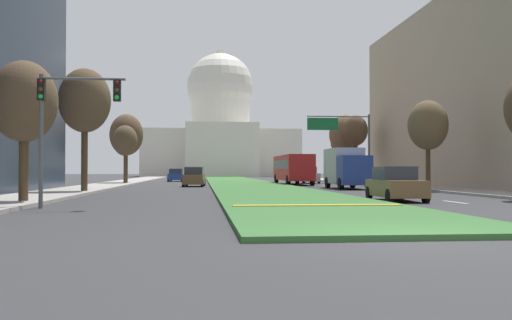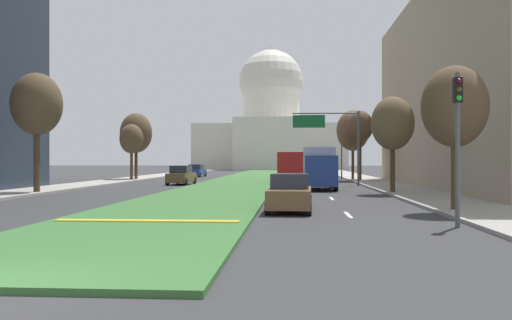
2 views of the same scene
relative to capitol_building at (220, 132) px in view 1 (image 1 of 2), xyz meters
name	(u,v)px [view 1 (image 1 of 2)]	position (x,y,z in m)	size (l,w,h in m)	color
ground_plane	(236,182)	(0.00, -57.74, -10.26)	(260.00, 260.00, 0.00)	#333335
grass_median	(239,182)	(0.00, -63.58, -10.19)	(7.12, 105.13, 0.14)	#386B33
median_curb_nose	(318,205)	(0.00, -106.78, -10.10)	(6.41, 0.50, 0.04)	gold
lane_dashes_right	(321,185)	(7.30, -74.00, -10.25)	(0.16, 55.81, 0.01)	silver
sidewalk_left	(116,184)	(-13.04, -69.42, -10.18)	(4.00, 105.13, 0.15)	#9E9991
sidewalk_right	(365,183)	(13.04, -69.42, -10.18)	(4.00, 105.13, 0.15)	#9E9991
capitol_building	(220,132)	(0.00, 0.00, 0.00)	(34.31, 25.95, 29.04)	silver
traffic_light_near_left	(64,111)	(-9.70, -105.21, -6.46)	(3.34, 0.35, 5.20)	#515456
traffic_light_far_right	(332,154)	(10.54, -65.22, -6.94)	(0.28, 0.35, 5.20)	#515456
overhead_guide_sign	(345,135)	(8.55, -78.51, -5.60)	(5.80, 0.20, 6.50)	#515456
street_tree_left_near	(24,103)	(-12.04, -102.42, -5.84)	(2.84, 2.84, 6.24)	#4C3823
street_tree_left_mid	(85,101)	(-11.80, -90.96, -4.39)	(3.29, 3.29, 7.99)	#4C3823
street_tree_right_mid	(428,126)	(11.58, -89.57, -5.64)	(2.80, 2.80, 6.40)	#4C3823
street_tree_left_far	(125,141)	(-12.15, -69.30, -5.81)	(2.52, 2.52, 6.06)	#4C3823
street_tree_right_far	(355,131)	(12.06, -69.36, -4.61)	(2.63, 2.63, 7.35)	#4C3823
street_tree_left_distant	(126,135)	(-12.32, -67.09, -5.05)	(3.53, 3.53, 7.44)	#4C3823
street_tree_right_distant	(345,135)	(11.58, -66.91, -4.85)	(3.53, 3.53, 7.63)	#4C3823
sedan_lead_stopped	(395,185)	(4.91, -101.51, -9.48)	(2.03, 4.38, 1.65)	brown
sedan_midblock	(194,177)	(-4.99, -77.60, -9.45)	(2.05, 4.33, 1.73)	brown
sedan_distant	(308,176)	(7.42, -66.69, -9.40)	(1.90, 4.59, 1.83)	#BCBCC1
sedan_far_horizon	(176,175)	(-7.51, -56.39, -9.49)	(2.04, 4.46, 1.63)	navy
box_truck_delivery	(346,167)	(7.07, -84.35, -8.58)	(2.40, 6.40, 3.20)	navy
city_bus	(293,167)	(4.91, -71.56, -8.49)	(2.62, 11.00, 2.95)	#B21E1E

